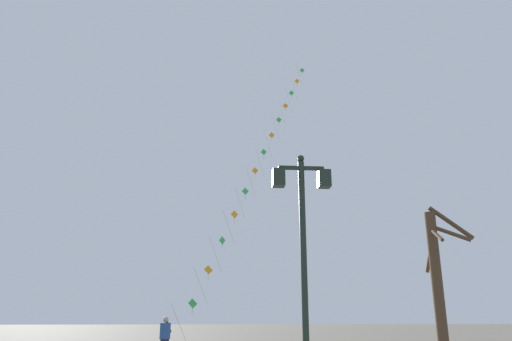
% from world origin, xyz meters
% --- Properties ---
extents(twin_lantern_lamp_post, '(1.33, 0.28, 5.31)m').
position_xyz_m(twin_lantern_lamp_post, '(2.54, 8.30, 3.65)').
color(twin_lantern_lamp_post, '#1E2D23').
rests_on(twin_lantern_lamp_post, ground_plane).
extents(kite_train, '(8.83, 14.37, 21.65)m').
position_xyz_m(kite_train, '(3.16, 26.42, 11.16)').
color(kite_train, brown).
rests_on(kite_train, ground_plane).
extents(kite_flyer, '(0.43, 0.61, 1.71)m').
position_xyz_m(kite_flyer, '(-1.32, 17.84, 0.90)').
color(kite_flyer, '#1E1E2D').
rests_on(kite_flyer, ground_plane).
extents(bare_tree, '(1.58, 1.97, 4.80)m').
position_xyz_m(bare_tree, '(6.78, 11.05, 2.51)').
color(bare_tree, '#4C3826').
rests_on(bare_tree, ground_plane).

